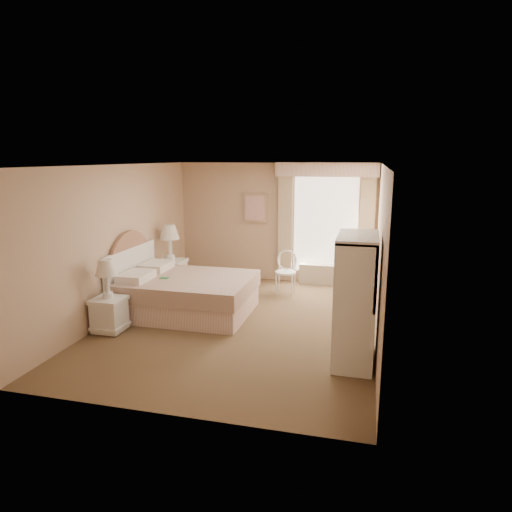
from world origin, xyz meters
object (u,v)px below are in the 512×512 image
(nightstand_near, at_px, (109,305))
(cafe_chair, at_px, (286,268))
(nightstand_far, at_px, (171,267))
(round_table, at_px, (358,267))
(armoire, at_px, (355,310))
(bed, at_px, (182,292))

(nightstand_near, height_order, cafe_chair, nightstand_near)
(nightstand_far, relative_size, round_table, 1.79)
(round_table, bearing_deg, nightstand_near, -138.56)
(round_table, distance_m, armoire, 3.29)
(nightstand_far, bearing_deg, round_table, 14.40)
(armoire, bearing_deg, nightstand_near, 178.23)
(nightstand_far, xyz_separation_m, cafe_chair, (2.23, 0.44, -0.01))
(round_table, bearing_deg, cafe_chair, -160.57)
(bed, relative_size, nightstand_far, 1.64)
(nightstand_far, bearing_deg, armoire, -32.88)
(nightstand_near, relative_size, armoire, 0.67)
(bed, bearing_deg, armoire, -22.19)
(nightstand_near, bearing_deg, armoire, -1.77)
(nightstand_far, xyz_separation_m, round_table, (3.59, 0.92, -0.01))
(bed, height_order, round_table, bed)
(nightstand_far, height_order, armoire, armoire)
(round_table, height_order, armoire, armoire)
(bed, distance_m, armoire, 3.18)
(armoire, bearing_deg, bed, 157.81)
(round_table, height_order, cafe_chair, cafe_chair)
(bed, xyz_separation_m, cafe_chair, (1.51, 1.61, 0.13))
(bed, distance_m, round_table, 3.55)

